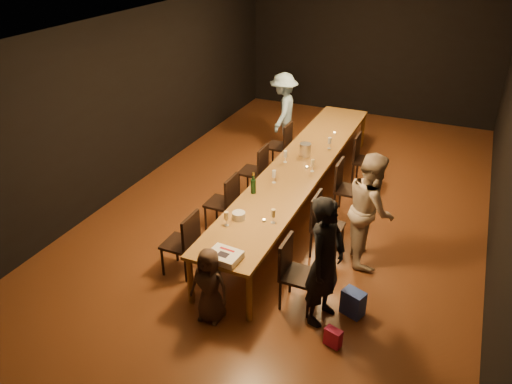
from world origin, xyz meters
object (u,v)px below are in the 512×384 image
at_px(table, 300,167).
at_px(man_blue, 283,111).
at_px(chair_right_0, 300,275).
at_px(woman_tan, 370,209).
at_px(child, 209,285).
at_px(ice_bucket, 305,150).
at_px(chair_left_3, 278,145).
at_px(birthday_cake, 224,256).
at_px(woman_birthday, 325,262).
at_px(plate_stack, 239,216).
at_px(chair_right_2, 349,189).
at_px(chair_left_1, 221,202).
at_px(champagne_bottle, 253,183).
at_px(chair_left_0, 180,243).
at_px(chair_left_2, 253,171).
at_px(chair_right_3, 366,161).
at_px(chair_right_1, 328,226).

bearing_deg(table, man_blue, 117.30).
height_order(chair_right_0, woman_tan, woman_tan).
xyz_separation_m(child, ice_bucket, (0.01, 3.42, 0.37)).
relative_size(chair_left_3, man_blue, 0.59).
distance_m(table, birthday_cake, 2.83).
xyz_separation_m(woman_birthday, woman_tan, (0.21, 1.42, -0.01)).
relative_size(woman_tan, man_blue, 1.03).
height_order(woman_birthday, child, woman_birthday).
xyz_separation_m(chair_right_0, plate_stack, (-1.03, 0.46, 0.33)).
distance_m(chair_right_0, chair_right_2, 2.40).
bearing_deg(birthday_cake, man_blue, 108.05).
bearing_deg(chair_left_1, ice_bucket, -27.42).
bearing_deg(chair_right_2, table, -90.00).
xyz_separation_m(chair_right_2, chair_left_1, (-1.70, -1.20, 0.00)).
distance_m(chair_right_2, champagne_bottle, 1.72).
bearing_deg(chair_left_1, chair_right_2, -54.78).
xyz_separation_m(chair_left_0, plate_stack, (0.67, 0.46, 0.33)).
bearing_deg(woman_tan, child, 123.23).
distance_m(chair_left_1, woman_birthday, 2.44).
height_order(chair_left_0, chair_left_3, same).
xyz_separation_m(table, chair_left_2, (-0.85, 0.00, -0.24)).
bearing_deg(birthday_cake, table, 95.72).
distance_m(woman_birthday, ice_bucket, 3.11).
bearing_deg(woman_tan, chair_right_0, 137.07).
xyz_separation_m(chair_right_2, chair_left_0, (-1.70, -2.40, 0.00)).
relative_size(chair_left_2, woman_birthday, 0.56).
xyz_separation_m(chair_right_3, man_blue, (-2.00, 1.03, 0.32)).
height_order(chair_left_0, ice_bucket, ice_bucket).
bearing_deg(man_blue, table, 18.58).
xyz_separation_m(chair_right_3, chair_left_0, (-1.70, -3.60, 0.00)).
bearing_deg(chair_right_2, chair_left_2, -90.00).
bearing_deg(chair_left_3, woman_birthday, -151.25).
bearing_deg(chair_right_3, plate_stack, -18.22).
bearing_deg(chair_right_3, chair_right_0, -0.00).
height_order(chair_right_0, child, child).
relative_size(chair_left_2, chair_left_3, 1.00).
height_order(chair_right_2, champagne_bottle, champagne_bottle).
xyz_separation_m(chair_right_1, man_blue, (-2.00, 3.43, 0.32)).
bearing_deg(chair_left_2, chair_right_0, -144.69).
bearing_deg(table, woman_birthday, -64.74).
distance_m(chair_left_1, plate_stack, 1.05).
distance_m(table, chair_left_3, 1.49).
bearing_deg(woman_tan, chair_right_1, 82.09).
bearing_deg(chair_right_1, table, -144.69).
bearing_deg(champagne_bottle, woman_tan, 4.24).
bearing_deg(chair_left_3, chair_left_2, -180.00).
relative_size(chair_left_2, plate_stack, 5.22).
relative_size(table, chair_right_1, 6.45).
xyz_separation_m(chair_right_0, woman_birthday, (0.33, -0.10, 0.36)).
xyz_separation_m(chair_right_0, ice_bucket, (-0.89, 2.76, 0.39)).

